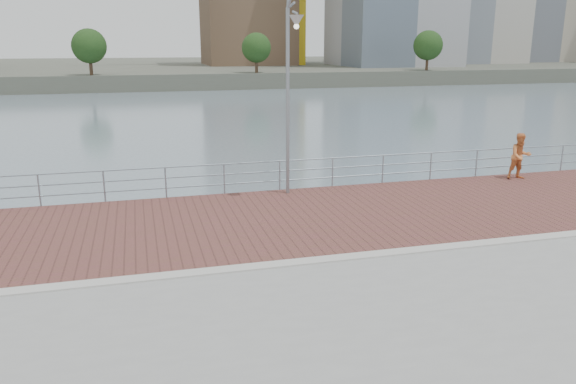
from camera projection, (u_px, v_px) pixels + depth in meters
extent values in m
plane|color=slate|center=(308.00, 335.00, 14.48)|extent=(400.00, 400.00, 0.00)
cube|color=brown|center=(275.00, 219.00, 17.32)|extent=(40.00, 6.80, 0.02)
cube|color=#B7B5AD|center=(309.00, 261.00, 13.96)|extent=(40.00, 0.40, 0.06)
cube|color=#4C5142|center=(151.00, 69.00, 128.39)|extent=(320.00, 95.00, 2.50)
cylinder|color=#8C9EA8|center=(39.00, 191.00, 18.55)|extent=(0.06, 0.06, 1.10)
cylinder|color=#8C9EA8|center=(104.00, 187.00, 19.06)|extent=(0.06, 0.06, 1.10)
cylinder|color=#8C9EA8|center=(166.00, 183.00, 19.58)|extent=(0.06, 0.06, 1.10)
cylinder|color=#8C9EA8|center=(224.00, 179.00, 20.09)|extent=(0.06, 0.06, 1.10)
cylinder|color=#8C9EA8|center=(280.00, 176.00, 20.61)|extent=(0.06, 0.06, 1.10)
cylinder|color=#8C9EA8|center=(332.00, 172.00, 21.12)|extent=(0.06, 0.06, 1.10)
cylinder|color=#8C9EA8|center=(383.00, 169.00, 21.64)|extent=(0.06, 0.06, 1.10)
cylinder|color=#8C9EA8|center=(431.00, 166.00, 22.15)|extent=(0.06, 0.06, 1.10)
cylinder|color=#8C9EA8|center=(476.00, 164.00, 22.67)|extent=(0.06, 0.06, 1.10)
cylinder|color=#8C9EA8|center=(520.00, 161.00, 23.18)|extent=(0.06, 0.06, 1.10)
cylinder|color=#8C9EA8|center=(562.00, 158.00, 23.70)|extent=(0.06, 0.06, 1.10)
cylinder|color=#8C9EA8|center=(252.00, 163.00, 20.21)|extent=(39.00, 0.05, 0.05)
cylinder|color=#8C9EA8|center=(252.00, 173.00, 20.30)|extent=(39.00, 0.05, 0.05)
cylinder|color=#8C9EA8|center=(252.00, 182.00, 20.40)|extent=(39.00, 0.05, 0.05)
cylinder|color=gray|center=(288.00, 104.00, 19.49)|extent=(0.13, 0.13, 6.43)
cylinder|color=gray|center=(292.00, 6.00, 18.16)|extent=(0.08, 1.07, 0.08)
cone|color=#B2B2AD|center=(296.00, 12.00, 17.71)|extent=(0.47, 0.47, 0.37)
imported|color=#E08042|center=(520.00, 156.00, 22.18)|extent=(0.96, 0.79, 1.83)
cylinder|color=#473323|center=(90.00, 62.00, 82.62)|extent=(0.50, 0.50, 3.90)
sphere|color=#193814|center=(89.00, 46.00, 82.04)|extent=(5.01, 5.01, 5.01)
cylinder|color=#473323|center=(256.00, 61.00, 88.93)|extent=(0.50, 0.50, 3.61)
sphere|color=#193814|center=(256.00, 48.00, 88.40)|extent=(4.64, 4.64, 4.64)
cylinder|color=#473323|center=(427.00, 59.00, 96.42)|extent=(0.50, 0.50, 3.90)
sphere|color=#193814|center=(428.00, 45.00, 95.84)|extent=(5.01, 5.01, 5.01)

